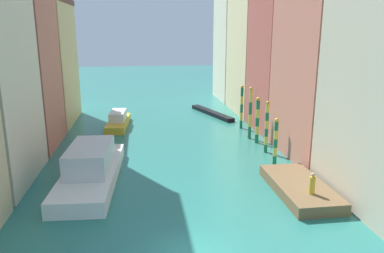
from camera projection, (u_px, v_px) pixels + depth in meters
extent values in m
plane|color=#28756B|center=(162.00, 128.00, 41.57)|extent=(154.00, 154.00, 0.00)
cube|color=#C6705B|center=(12.00, 27.00, 32.51)|extent=(6.15, 7.77, 21.74)
cube|color=#DBB77A|center=(43.00, 65.00, 42.72)|extent=(6.15, 10.32, 13.47)
cube|color=brown|center=(37.00, 0.00, 40.97)|extent=(6.27, 10.53, 0.64)
cube|color=#C6705B|center=(326.00, 58.00, 30.83)|extent=(6.15, 9.38, 16.72)
cube|color=#B25147|center=(287.00, 33.00, 38.88)|extent=(6.15, 8.09, 20.60)
cube|color=beige|center=(259.00, 28.00, 47.64)|extent=(6.15, 9.95, 21.72)
cube|color=beige|center=(239.00, 30.00, 57.46)|extent=(6.15, 9.30, 21.35)
cube|color=brown|center=(299.00, 188.00, 24.97)|extent=(3.20, 7.17, 0.74)
cylinder|color=gold|center=(312.00, 185.00, 23.03)|extent=(0.36, 0.36, 1.11)
sphere|color=tan|center=(313.00, 175.00, 22.86)|extent=(0.26, 0.26, 0.26)
cylinder|color=#197247|center=(274.00, 160.00, 30.37)|extent=(0.31, 0.31, 0.71)
cylinder|color=#E5D14C|center=(275.00, 152.00, 30.19)|extent=(0.31, 0.31, 0.71)
cylinder|color=#197247|center=(275.00, 143.00, 30.02)|extent=(0.31, 0.31, 0.71)
cylinder|color=#E5D14C|center=(276.00, 135.00, 29.84)|extent=(0.31, 0.31, 0.71)
cylinder|color=#197247|center=(276.00, 126.00, 29.67)|extent=(0.31, 0.31, 0.71)
sphere|color=gold|center=(277.00, 120.00, 29.55)|extent=(0.34, 0.34, 0.34)
cylinder|color=#197247|center=(266.00, 148.00, 33.39)|extent=(0.31, 0.31, 0.73)
cylinder|color=#E5D14C|center=(266.00, 140.00, 33.21)|extent=(0.31, 0.31, 0.73)
cylinder|color=#197247|center=(266.00, 133.00, 33.03)|extent=(0.31, 0.31, 0.73)
cylinder|color=#E5D14C|center=(267.00, 125.00, 32.85)|extent=(0.31, 0.31, 0.73)
cylinder|color=#197247|center=(267.00, 116.00, 32.67)|extent=(0.31, 0.31, 0.73)
cylinder|color=#E5D14C|center=(268.00, 108.00, 32.49)|extent=(0.31, 0.31, 0.73)
sphere|color=gold|center=(268.00, 103.00, 32.36)|extent=(0.34, 0.34, 0.34)
cylinder|color=#197247|center=(257.00, 139.00, 36.20)|extent=(0.35, 0.35, 0.83)
cylinder|color=#E5D14C|center=(257.00, 130.00, 36.00)|extent=(0.35, 0.35, 0.83)
cylinder|color=#197247|center=(257.00, 122.00, 35.79)|extent=(0.35, 0.35, 0.83)
cylinder|color=#E5D14C|center=(258.00, 113.00, 35.58)|extent=(0.35, 0.35, 0.83)
cylinder|color=#197247|center=(258.00, 105.00, 35.38)|extent=(0.35, 0.35, 0.83)
sphere|color=gold|center=(258.00, 99.00, 35.24)|extent=(0.38, 0.38, 0.38)
cylinder|color=#197247|center=(249.00, 132.00, 37.61)|extent=(0.31, 0.31, 1.23)
cylinder|color=#E5D14C|center=(250.00, 120.00, 37.30)|extent=(0.31, 0.31, 1.23)
cylinder|color=#197247|center=(250.00, 108.00, 37.00)|extent=(0.31, 0.31, 1.23)
cylinder|color=#E5D14C|center=(251.00, 96.00, 36.69)|extent=(0.31, 0.31, 1.23)
sphere|color=gold|center=(251.00, 89.00, 36.51)|extent=(0.34, 0.34, 0.34)
cylinder|color=#197247|center=(241.00, 124.00, 41.53)|extent=(0.31, 0.31, 0.91)
cylinder|color=#E5D14C|center=(241.00, 116.00, 41.31)|extent=(0.31, 0.31, 0.91)
cylinder|color=#197247|center=(242.00, 108.00, 41.08)|extent=(0.31, 0.31, 0.91)
cylinder|color=#E5D14C|center=(242.00, 100.00, 40.86)|extent=(0.31, 0.31, 0.91)
cylinder|color=#197247|center=(242.00, 92.00, 40.63)|extent=(0.31, 0.31, 0.91)
sphere|color=gold|center=(242.00, 87.00, 40.49)|extent=(0.34, 0.34, 0.34)
cube|color=white|center=(91.00, 175.00, 26.84)|extent=(4.17, 11.63, 1.02)
cube|color=silver|center=(90.00, 157.00, 26.51)|extent=(3.07, 5.61, 1.67)
cube|color=black|center=(212.00, 113.00, 48.32)|extent=(3.94, 9.33, 0.48)
cube|color=gold|center=(118.00, 123.00, 42.27)|extent=(2.59, 7.57, 0.79)
cube|color=silver|center=(118.00, 116.00, 42.05)|extent=(1.85, 3.69, 1.00)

